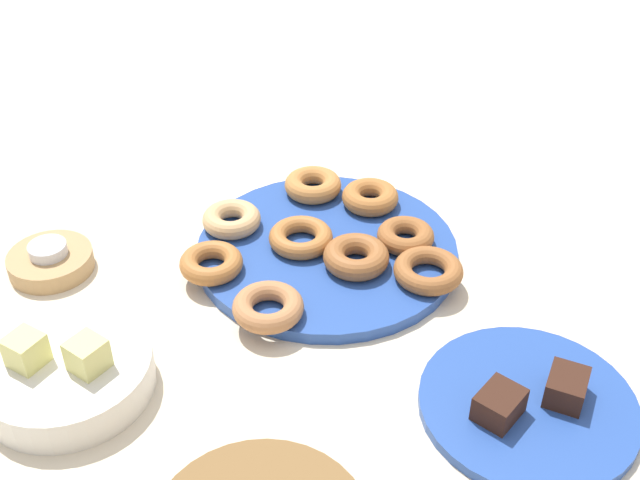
{
  "coord_description": "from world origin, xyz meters",
  "views": [
    {
      "loc": [
        -0.26,
        0.82,
        0.66
      ],
      "look_at": [
        0.0,
        0.03,
        0.05
      ],
      "focal_mm": 44.94,
      "sensor_mm": 36.0,
      "label": 1
    }
  ],
  "objects_px": {
    "donut_5": "(301,237)",
    "donut_6": "(233,218)",
    "donut_plate": "(327,250)",
    "candle_holder": "(51,262)",
    "fruit_bowl": "(67,374)",
    "donut_1": "(428,270)",
    "donut_2": "(268,307)",
    "donut_7": "(370,197)",
    "donut_4": "(406,236)",
    "melon_chunk_right": "(26,350)",
    "donut_0": "(356,257)",
    "donut_3": "(313,185)",
    "donut_8": "(211,263)",
    "melon_chunk_left": "(87,355)",
    "brownie_near": "(566,387)",
    "tealight": "(48,249)",
    "cake_plate": "(528,405)",
    "brownie_far": "(499,404)"
  },
  "relations": [
    {
      "from": "donut_5",
      "to": "donut_6",
      "type": "relative_size",
      "value": 1.07
    },
    {
      "from": "donut_plate",
      "to": "candle_holder",
      "type": "distance_m",
      "value": 0.37
    },
    {
      "from": "donut_6",
      "to": "fruit_bowl",
      "type": "bearing_deg",
      "value": 79.69
    },
    {
      "from": "donut_1",
      "to": "fruit_bowl",
      "type": "xyz_separation_m",
      "value": [
        0.34,
        0.29,
        -0.01
      ]
    },
    {
      "from": "donut_2",
      "to": "donut_7",
      "type": "height_order",
      "value": "donut_7"
    },
    {
      "from": "donut_plate",
      "to": "donut_4",
      "type": "bearing_deg",
      "value": -159.25
    },
    {
      "from": "donut_4",
      "to": "donut_5",
      "type": "bearing_deg",
      "value": 19.2
    },
    {
      "from": "donut_2",
      "to": "donut_7",
      "type": "bearing_deg",
      "value": -101.23
    },
    {
      "from": "donut_7",
      "to": "donut_2",
      "type": "bearing_deg",
      "value": 78.77
    },
    {
      "from": "fruit_bowl",
      "to": "melon_chunk_right",
      "type": "bearing_deg",
      "value": 23.2
    },
    {
      "from": "donut_7",
      "to": "donut_0",
      "type": "bearing_deg",
      "value": 98.07
    },
    {
      "from": "donut_7",
      "to": "fruit_bowl",
      "type": "relative_size",
      "value": 0.43
    },
    {
      "from": "donut_3",
      "to": "melon_chunk_right",
      "type": "relative_size",
      "value": 2.32
    },
    {
      "from": "donut_4",
      "to": "donut_8",
      "type": "height_order",
      "value": "same"
    },
    {
      "from": "donut_0",
      "to": "melon_chunk_left",
      "type": "height_order",
      "value": "melon_chunk_left"
    },
    {
      "from": "donut_0",
      "to": "brownie_near",
      "type": "height_order",
      "value": "donut_0"
    },
    {
      "from": "donut_2",
      "to": "donut_6",
      "type": "relative_size",
      "value": 1.07
    },
    {
      "from": "donut_6",
      "to": "tealight",
      "type": "xyz_separation_m",
      "value": [
        0.2,
        0.15,
        0.0
      ]
    },
    {
      "from": "donut_8",
      "to": "cake_plate",
      "type": "bearing_deg",
      "value": 166.98
    },
    {
      "from": "cake_plate",
      "to": "donut_7",
      "type": "bearing_deg",
      "value": -49.58
    },
    {
      "from": "donut_1",
      "to": "melon_chunk_right",
      "type": "height_order",
      "value": "melon_chunk_right"
    },
    {
      "from": "donut_8",
      "to": "donut_3",
      "type": "bearing_deg",
      "value": -106.86
    },
    {
      "from": "cake_plate",
      "to": "donut_2",
      "type": "bearing_deg",
      "value": -6.95
    },
    {
      "from": "donut_0",
      "to": "donut_5",
      "type": "distance_m",
      "value": 0.09
    },
    {
      "from": "donut_3",
      "to": "candle_holder",
      "type": "relative_size",
      "value": 0.76
    },
    {
      "from": "candle_holder",
      "to": "melon_chunk_right",
      "type": "height_order",
      "value": "melon_chunk_right"
    },
    {
      "from": "brownie_far",
      "to": "fruit_bowl",
      "type": "distance_m",
      "value": 0.47
    },
    {
      "from": "donut_5",
      "to": "donut_1",
      "type": "bearing_deg",
      "value": 174.54
    },
    {
      "from": "donut_1",
      "to": "donut_6",
      "type": "height_order",
      "value": "donut_6"
    },
    {
      "from": "donut_plate",
      "to": "donut_2",
      "type": "height_order",
      "value": "donut_2"
    },
    {
      "from": "donut_1",
      "to": "donut_2",
      "type": "bearing_deg",
      "value": 37.71
    },
    {
      "from": "donut_6",
      "to": "fruit_bowl",
      "type": "distance_m",
      "value": 0.33
    },
    {
      "from": "donut_2",
      "to": "donut_6",
      "type": "xyz_separation_m",
      "value": [
        0.11,
        -0.16,
        0.0
      ]
    },
    {
      "from": "melon_chunk_left",
      "to": "cake_plate",
      "type": "bearing_deg",
      "value": -164.41
    },
    {
      "from": "donut_3",
      "to": "fruit_bowl",
      "type": "distance_m",
      "value": 0.46
    },
    {
      "from": "donut_plate",
      "to": "fruit_bowl",
      "type": "distance_m",
      "value": 0.38
    },
    {
      "from": "melon_chunk_left",
      "to": "donut_0",
      "type": "bearing_deg",
      "value": -126.31
    },
    {
      "from": "brownie_far",
      "to": "donut_2",
      "type": "bearing_deg",
      "value": -13.39
    },
    {
      "from": "cake_plate",
      "to": "tealight",
      "type": "relative_size",
      "value": 4.74
    },
    {
      "from": "donut_5",
      "to": "tealight",
      "type": "xyz_separation_m",
      "value": [
        0.3,
        0.13,
        0.0
      ]
    },
    {
      "from": "melon_chunk_right",
      "to": "tealight",
      "type": "bearing_deg",
      "value": -60.91
    },
    {
      "from": "donut_0",
      "to": "donut_4",
      "type": "xyz_separation_m",
      "value": [
        -0.05,
        -0.07,
        -0.0
      ]
    },
    {
      "from": "donut_plate",
      "to": "donut_0",
      "type": "height_order",
      "value": "donut_0"
    },
    {
      "from": "donut_8",
      "to": "cake_plate",
      "type": "xyz_separation_m",
      "value": [
        -0.41,
        0.1,
        -0.02
      ]
    },
    {
      "from": "donut_8",
      "to": "melon_chunk_right",
      "type": "height_order",
      "value": "melon_chunk_right"
    },
    {
      "from": "donut_5",
      "to": "melon_chunk_left",
      "type": "height_order",
      "value": "melon_chunk_left"
    },
    {
      "from": "donut_4",
      "to": "donut_7",
      "type": "bearing_deg",
      "value": -47.13
    },
    {
      "from": "candle_holder",
      "to": "donut_1",
      "type": "bearing_deg",
      "value": -166.37
    },
    {
      "from": "donut_4",
      "to": "donut_5",
      "type": "relative_size",
      "value": 0.89
    },
    {
      "from": "cake_plate",
      "to": "fruit_bowl",
      "type": "xyz_separation_m",
      "value": [
        0.49,
        0.13,
        0.01
      ]
    }
  ]
}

